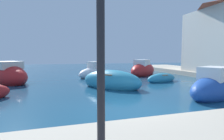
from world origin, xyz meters
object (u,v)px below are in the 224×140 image
Objects in this scene: moored_boat_0 at (6,75)px; quayside_lamp_post at (100,5)px; moored_boat_3 at (143,70)px; moored_boat_1 at (94,72)px; moored_boat_4 at (111,81)px; moored_boat_8 at (162,79)px; moored_boat_2 at (217,87)px.

moored_boat_0 is 1.46× the size of quayside_lamp_post.
quayside_lamp_post reaches higher than moored_boat_3.
moored_boat_0 is 7.77m from moored_boat_1.
moored_boat_4 is at bearing -157.36° from moored_boat_0.
moored_boat_4 is (7.44, -4.44, -0.17)m from moored_boat_0.
quayside_lamp_post reaches higher than moored_boat_1.
moored_boat_0 reaches higher than moored_boat_8.
quayside_lamp_post is (-7.50, -4.82, 2.39)m from moored_boat_2.
moored_boat_3 reaches higher than moored_boat_4.
moored_boat_2 is at bearing 7.18° from moored_boat_4.
moored_boat_2 is at bearing -137.61° from moored_boat_3.
moored_boat_3 is 1.52× the size of moored_boat_8.
moored_boat_1 is 0.78× the size of moored_boat_2.
quayside_lamp_post reaches higher than moored_boat_0.
moored_boat_2 is 1.36× the size of quayside_lamp_post.
moored_boat_0 reaches higher than moored_boat_2.
moored_boat_0 is 14.83m from moored_boat_2.
moored_boat_1 is 15.66m from quayside_lamp_post.
moored_boat_3 is at bearing 139.43° from moored_boat_1.
moored_boat_3 is at bearing -117.79° from moored_boat_0.
moored_boat_0 is 14.21m from quayside_lamp_post.
quayside_lamp_post is at bearing -60.53° from moored_boat_4.
moored_boat_3 is 4.99m from moored_boat_8.
moored_boat_2 is 1.22× the size of moored_boat_4.
quayside_lamp_post is (-7.54, -10.28, 2.64)m from moored_boat_8.
quayside_lamp_post reaches higher than moored_boat_2.
moored_boat_1 is 0.95× the size of moored_boat_4.
moored_boat_0 reaches higher than moored_boat_1.
moored_boat_1 is 11.43m from moored_boat_2.
moored_boat_1 is at bearing -111.48° from moored_boat_0.
moored_boat_4 is 1.33× the size of moored_boat_8.
moored_boat_4 is at bearing 0.37° from moored_boat_8.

